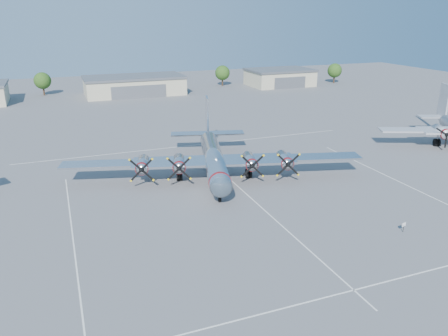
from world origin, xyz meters
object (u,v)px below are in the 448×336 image
object	(u,v)px
hangar_east	(280,77)
info_placard	(404,226)
hangar_center	(134,85)
tree_far_east	(335,71)
main_bomber_b29	(213,175)
tree_east	(222,73)
tree_west	(42,81)

from	to	relation	value
hangar_east	info_placard	bearing A→B (deg)	-110.56
hangar_center	tree_far_east	distance (m)	68.05
hangar_center	main_bomber_b29	distance (m)	72.81
hangar_east	tree_far_east	world-z (taller)	tree_far_east
hangar_east	main_bomber_b29	world-z (taller)	hangar_east
hangar_center	tree_east	world-z (taller)	tree_east
hangar_center	hangar_east	bearing A→B (deg)	0.00
hangar_east	tree_west	size ratio (longest dim) A/B	3.10
tree_far_east	info_placard	world-z (taller)	tree_far_east
tree_east	info_placard	xyz separation A→B (m)	(-18.40, -103.09, -3.45)
tree_west	tree_east	xyz separation A→B (m)	(55.00, -2.00, 0.00)
tree_east	main_bomber_b29	world-z (taller)	tree_east
hangar_east	info_placard	world-z (taller)	hangar_east
hangar_center	hangar_east	distance (m)	48.00
hangar_east	tree_east	world-z (taller)	tree_east
tree_west	info_placard	size ratio (longest dim) A/B	6.02
tree_west	tree_far_east	distance (m)	93.54
hangar_center	tree_far_east	xyz separation A→B (m)	(68.00, -1.96, 1.51)
hangar_east	tree_east	bearing A→B (deg)	161.46
tree_west	info_placard	xyz separation A→B (m)	(36.60, -105.09, -3.45)
hangar_center	main_bomber_b29	xyz separation A→B (m)	(-1.59, -72.74, -2.71)
tree_east	info_placard	distance (m)	104.78
info_placard	hangar_east	bearing A→B (deg)	58.12
hangar_center	tree_far_east	world-z (taller)	tree_far_east
tree_east	tree_far_east	bearing A→B (deg)	-11.89
tree_west	hangar_center	bearing A→B (deg)	-17.82
tree_far_east	info_placard	size ratio (longest dim) A/B	6.02
hangar_east	info_placard	distance (m)	103.68
tree_east	main_bomber_b29	distance (m)	84.98
info_placard	tree_west	bearing A→B (deg)	97.88
hangar_center	info_placard	distance (m)	97.76
hangar_center	tree_far_east	size ratio (longest dim) A/B	4.31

